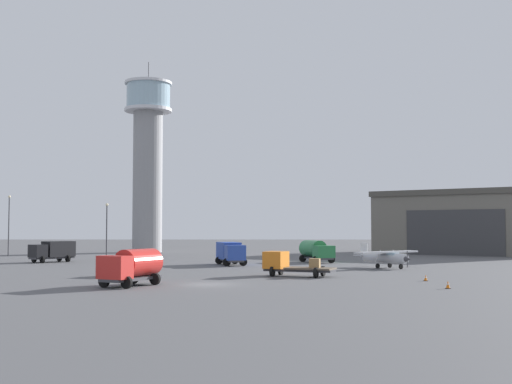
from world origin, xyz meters
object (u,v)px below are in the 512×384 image
truck_fuel_tanker_green (319,250)px  car_yellow (122,269)px  truck_box_blue (233,252)px  light_post_west (12,221)px  airplane_silver (388,257)px  traffic_cone_mid_apron (429,278)px  truck_flatbed_orange (292,264)px  truck_box_black (56,250)px  light_post_east (110,226)px  traffic_cone_near_left (451,285)px  control_tower (151,154)px  truck_fuel_tanker_red (135,266)px

truck_fuel_tanker_green → car_yellow: 33.47m
truck_box_blue → light_post_west: (-38.22, 24.73, 4.33)m
airplane_silver → light_post_west: 65.02m
airplane_silver → traffic_cone_mid_apron: size_ratio=15.72×
truck_flatbed_orange → truck_box_black: (-31.55, 25.53, 0.42)m
truck_box_blue → car_yellow: 21.84m
truck_box_black → truck_box_blue: truck_box_black is taller
airplane_silver → light_post_east: 42.37m
truck_box_blue → truck_flatbed_orange: bearing=3.8°
car_yellow → traffic_cone_near_left: bearing=84.8°
control_tower → airplane_silver: size_ratio=4.32×
light_post_west → traffic_cone_mid_apron: size_ratio=18.55×
truck_flatbed_orange → truck_box_black: truck_box_black is taller
airplane_silver → truck_box_black: bearing=-144.8°
car_yellow → truck_flatbed_orange: bearing=109.6°
airplane_silver → truck_fuel_tanker_green: 14.38m
truck_flatbed_orange → traffic_cone_near_left: truck_flatbed_orange is taller
car_yellow → light_post_east: size_ratio=0.53×
control_tower → truck_fuel_tanker_green: 49.78m
truck_fuel_tanker_red → light_post_west: (-31.24, 54.47, 4.30)m
truck_flatbed_orange → car_yellow: truck_flatbed_orange is taller
light_post_west → truck_flatbed_orange: bearing=-44.3°
airplane_silver → traffic_cone_near_left: 25.61m
truck_flatbed_orange → car_yellow: bearing=23.9°
control_tower → light_post_west: (-20.32, -17.34, -13.28)m
control_tower → traffic_cone_mid_apron: control_tower is taller
car_yellow → light_post_west: light_post_west is taller
truck_fuel_tanker_green → truck_fuel_tanker_red: same height
car_yellow → traffic_cone_near_left: car_yellow is taller
truck_box_black → truck_flatbed_orange: bearing=91.7°
control_tower → truck_fuel_tanker_red: 74.73m
control_tower → truck_fuel_tanker_green: (29.50, -36.03, -17.60)m
truck_box_black → light_post_west: size_ratio=0.60×
truck_flatbed_orange → light_post_west: light_post_west is taller
truck_fuel_tanker_red → light_post_west: size_ratio=0.61×
truck_flatbed_orange → traffic_cone_near_left: bearing=155.6°
light_post_east → light_post_west: bearing=148.0°
truck_fuel_tanker_red → light_post_east: (-11.99, 42.43, 3.37)m
airplane_silver → traffic_cone_mid_apron: (0.09, -18.27, -1.10)m
control_tower → truck_flatbed_orange: bearing=-68.2°
truck_flatbed_orange → traffic_cone_mid_apron: (12.14, -5.77, -0.93)m
truck_fuel_tanker_red → truck_box_blue: truck_fuel_tanker_red is taller
traffic_cone_near_left → light_post_east: bearing=129.9°
light_post_west → traffic_cone_mid_apron: 75.66m
light_post_east → control_tower: bearing=87.9°
truck_fuel_tanker_red → car_yellow: truck_fuel_tanker_red is taller
car_yellow → traffic_cone_near_left: (28.88, -12.87, -0.43)m
truck_box_black → traffic_cone_near_left: 58.20m
airplane_silver → truck_flatbed_orange: 17.36m
truck_fuel_tanker_red → traffic_cone_near_left: truck_fuel_tanker_red is taller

